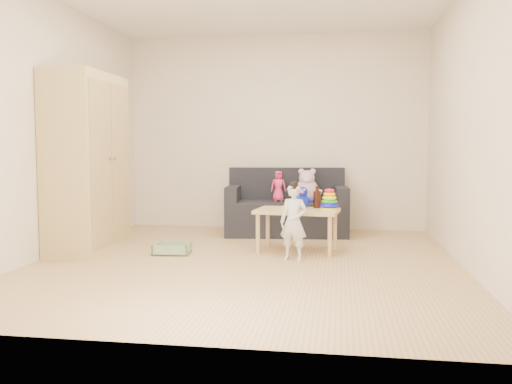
% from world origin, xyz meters
% --- Properties ---
extents(room, '(4.50, 4.50, 4.50)m').
position_xyz_m(room, '(0.00, 0.00, 1.30)').
color(room, tan).
rests_on(room, ground).
extents(wardrobe, '(0.51, 1.03, 1.85)m').
position_xyz_m(wardrobe, '(-1.73, 0.25, 0.93)').
color(wardrobe, tan).
rests_on(wardrobe, ground).
extents(sofa, '(1.57, 0.89, 0.42)m').
position_xyz_m(sofa, '(0.21, 1.70, 0.21)').
color(sofa, black).
rests_on(sofa, ground).
extents(play_table, '(0.90, 0.62, 0.45)m').
position_xyz_m(play_table, '(0.44, 0.59, 0.22)').
color(play_table, '#D9C277').
rests_on(play_table, ground).
extents(storage_bin, '(0.38, 0.30, 0.11)m').
position_xyz_m(storage_bin, '(-0.82, 0.25, 0.05)').
color(storage_bin, gray).
rests_on(storage_bin, ground).
extents(toddler, '(0.31, 0.24, 0.73)m').
position_xyz_m(toddler, '(0.44, 0.12, 0.36)').
color(toddler, silver).
rests_on(toddler, ground).
extents(pink_bear, '(0.32, 0.27, 0.35)m').
position_xyz_m(pink_bear, '(0.47, 1.70, 0.60)').
color(pink_bear, '#D099B2').
rests_on(pink_bear, sofa).
extents(doll, '(0.21, 0.16, 0.38)m').
position_xyz_m(doll, '(0.12, 1.65, 0.61)').
color(doll, '#E82B62').
rests_on(doll, sofa).
extents(ring_stacker, '(0.19, 0.19, 0.22)m').
position_xyz_m(ring_stacker, '(0.77, 0.61, 0.53)').
color(ring_stacker, '#E7FF0D').
rests_on(ring_stacker, play_table).
extents(brown_bottle, '(0.08, 0.08, 0.23)m').
position_xyz_m(brown_bottle, '(0.64, 0.75, 0.54)').
color(brown_bottle, black).
rests_on(brown_bottle, play_table).
extents(blue_plush, '(0.23, 0.20, 0.24)m').
position_xyz_m(blue_plush, '(0.48, 0.73, 0.56)').
color(blue_plush, '#1625CB').
rests_on(blue_plush, play_table).
extents(wooden_figure, '(0.05, 0.04, 0.10)m').
position_xyz_m(wooden_figure, '(0.36, 0.57, 0.50)').
color(wooden_figure, brown).
rests_on(wooden_figure, play_table).
extents(yellow_book, '(0.22, 0.22, 0.02)m').
position_xyz_m(yellow_book, '(0.36, 0.69, 0.45)').
color(yellow_book, yellow).
rests_on(yellow_book, play_table).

